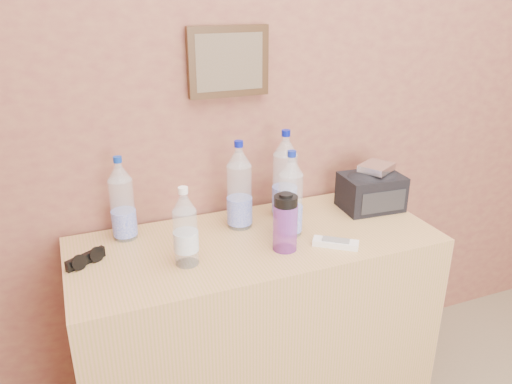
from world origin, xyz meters
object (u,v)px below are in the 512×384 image
at_px(pet_large_b, 239,190).
at_px(foil_packet, 376,167).
at_px(toiletry_bag, 371,190).
at_px(pet_large_a, 122,203).
at_px(sunglasses, 86,259).
at_px(nalgene_bottle, 285,222).
at_px(ac_remote, 336,243).
at_px(pet_large_c, 285,179).
at_px(pet_large_d, 291,198).
at_px(dresser, 256,332).
at_px(pet_small, 185,231).

bearing_deg(pet_large_b, foil_packet, -4.60).
distance_m(pet_large_b, toiletry_bag, 0.55).
relative_size(pet_large_a, toiletry_bag, 1.29).
relative_size(pet_large_a, sunglasses, 2.18).
bearing_deg(toiletry_bag, nalgene_bottle, -154.77).
distance_m(nalgene_bottle, sunglasses, 0.66).
bearing_deg(pet_large_a, ac_remote, -26.78).
xyz_separation_m(pet_large_c, nalgene_bottle, (-0.12, -0.25, -0.05)).
bearing_deg(ac_remote, pet_large_a, -169.97).
xyz_separation_m(nalgene_bottle, sunglasses, (-0.64, 0.15, -0.08)).
height_order(pet_large_b, toiletry_bag, pet_large_b).
xyz_separation_m(pet_large_d, sunglasses, (-0.71, 0.05, -0.12)).
xyz_separation_m(dresser, nalgene_bottle, (0.06, -0.10, 0.51)).
bearing_deg(pet_large_d, foil_packet, 10.86).
xyz_separation_m(pet_large_c, toiletry_bag, (0.35, -0.07, -0.07)).
xyz_separation_m(dresser, pet_large_b, (-0.02, 0.12, 0.55)).
bearing_deg(pet_small, ac_remote, -8.61).
bearing_deg(pet_large_c, ac_remote, -79.17).
height_order(pet_large_c, foil_packet, pet_large_c).
height_order(ac_remote, foil_packet, foil_packet).
bearing_deg(dresser, pet_large_c, 39.83).
xyz_separation_m(pet_large_b, sunglasses, (-0.56, -0.08, -0.13)).
bearing_deg(ac_remote, pet_large_d, 162.51).
bearing_deg(foil_packet, nalgene_bottle, -159.43).
distance_m(dresser, ac_remote, 0.50).
relative_size(pet_large_c, foil_packet, 2.73).
bearing_deg(pet_large_d, nalgene_bottle, -123.46).
distance_m(nalgene_bottle, toiletry_bag, 0.50).
distance_m(pet_large_a, sunglasses, 0.23).
bearing_deg(ac_remote, pet_large_c, 137.64).
relative_size(sunglasses, ac_remote, 0.89).
bearing_deg(toiletry_bag, dresser, -167.75).
distance_m(pet_small, foil_packet, 0.83).
distance_m(ac_remote, foil_packet, 0.41).
bearing_deg(nalgene_bottle, foil_packet, 20.57).
bearing_deg(pet_small, pet_large_a, 121.39).
distance_m(pet_large_d, foil_packet, 0.42).
height_order(pet_large_d, foil_packet, pet_large_d).
xyz_separation_m(pet_large_c, ac_remote, (0.06, -0.30, -0.14)).
bearing_deg(dresser, toiletry_bag, 8.40).
distance_m(pet_large_d, ac_remote, 0.22).
bearing_deg(sunglasses, pet_small, -51.63).
bearing_deg(ac_remote, nalgene_bottle, -158.49).
xyz_separation_m(pet_large_a, sunglasses, (-0.15, -0.14, -0.12)).
distance_m(pet_large_c, ac_remote, 0.34).
bearing_deg(nalgene_bottle, sunglasses, 166.92).
bearing_deg(pet_large_c, sunglasses, -172.15).
distance_m(sunglasses, ac_remote, 0.84).
relative_size(pet_large_c, ac_remote, 2.20).
height_order(pet_large_a, sunglasses, pet_large_a).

